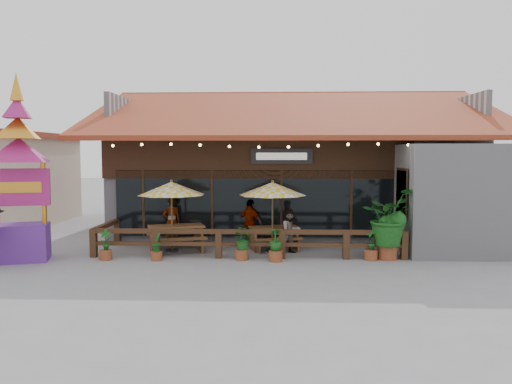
{
  "coord_description": "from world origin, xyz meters",
  "views": [
    {
      "loc": [
        -0.73,
        -15.98,
        3.31
      ],
      "look_at": [
        -1.4,
        1.5,
        1.95
      ],
      "focal_mm": 35.0,
      "sensor_mm": 36.0,
      "label": 1
    }
  ],
  "objects_px": {
    "picnic_table_right": "(274,234)",
    "thai_sign_tower": "(19,155)",
    "picnic_table_left": "(176,234)",
    "umbrella_left": "(171,189)",
    "tropical_plant": "(388,219)",
    "umbrella_right": "(273,189)"
  },
  "relations": [
    {
      "from": "umbrella_left",
      "to": "tropical_plant",
      "type": "height_order",
      "value": "umbrella_left"
    },
    {
      "from": "picnic_table_left",
      "to": "picnic_table_right",
      "type": "distance_m",
      "value": 3.32
    },
    {
      "from": "picnic_table_left",
      "to": "tropical_plant",
      "type": "height_order",
      "value": "tropical_plant"
    },
    {
      "from": "picnic_table_left",
      "to": "tropical_plant",
      "type": "relative_size",
      "value": 1.01
    },
    {
      "from": "umbrella_right",
      "to": "tropical_plant",
      "type": "bearing_deg",
      "value": -17.56
    },
    {
      "from": "umbrella_right",
      "to": "picnic_table_left",
      "type": "xyz_separation_m",
      "value": [
        -3.25,
        -0.1,
        -1.51
      ]
    },
    {
      "from": "umbrella_right",
      "to": "picnic_table_left",
      "type": "relative_size",
      "value": 1.11
    },
    {
      "from": "picnic_table_right",
      "to": "thai_sign_tower",
      "type": "distance_m",
      "value": 8.46
    },
    {
      "from": "picnic_table_right",
      "to": "tropical_plant",
      "type": "xyz_separation_m",
      "value": [
        3.54,
        -1.42,
        0.74
      ]
    },
    {
      "from": "picnic_table_right",
      "to": "tropical_plant",
      "type": "relative_size",
      "value": 0.88
    },
    {
      "from": "umbrella_right",
      "to": "tropical_plant",
      "type": "height_order",
      "value": "umbrella_right"
    },
    {
      "from": "picnic_table_right",
      "to": "thai_sign_tower",
      "type": "bearing_deg",
      "value": -165.11
    },
    {
      "from": "tropical_plant",
      "to": "picnic_table_right",
      "type": "bearing_deg",
      "value": 158.15
    },
    {
      "from": "umbrella_right",
      "to": "tropical_plant",
      "type": "distance_m",
      "value": 3.86
    },
    {
      "from": "umbrella_right",
      "to": "picnic_table_right",
      "type": "xyz_separation_m",
      "value": [
        0.05,
        0.28,
        -1.57
      ]
    },
    {
      "from": "thai_sign_tower",
      "to": "umbrella_right",
      "type": "bearing_deg",
      "value": 12.99
    },
    {
      "from": "picnic_table_right",
      "to": "thai_sign_tower",
      "type": "xyz_separation_m",
      "value": [
        -7.75,
        -2.06,
        2.72
      ]
    },
    {
      "from": "umbrella_left",
      "to": "picnic_table_left",
      "type": "distance_m",
      "value": 1.53
    },
    {
      "from": "thai_sign_tower",
      "to": "tropical_plant",
      "type": "height_order",
      "value": "thai_sign_tower"
    },
    {
      "from": "umbrella_left",
      "to": "picnic_table_right",
      "type": "height_order",
      "value": "umbrella_left"
    },
    {
      "from": "umbrella_left",
      "to": "picnic_table_left",
      "type": "height_order",
      "value": "umbrella_left"
    },
    {
      "from": "umbrella_right",
      "to": "picnic_table_left",
      "type": "bearing_deg",
      "value": -178.24
    }
  ]
}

